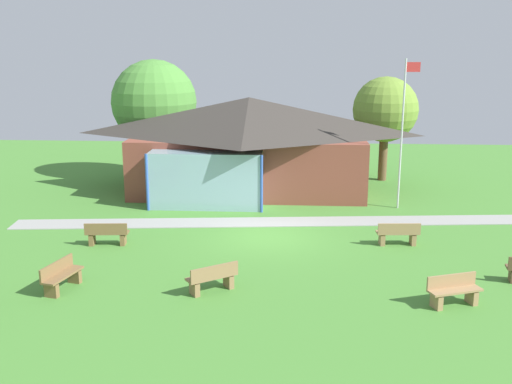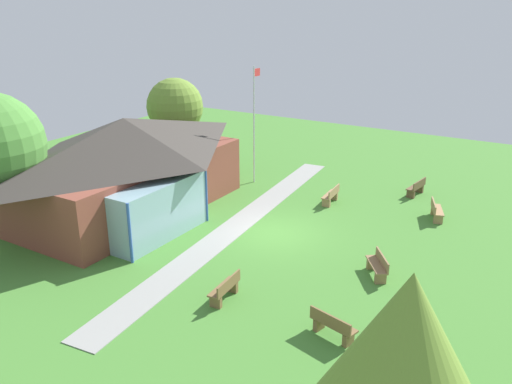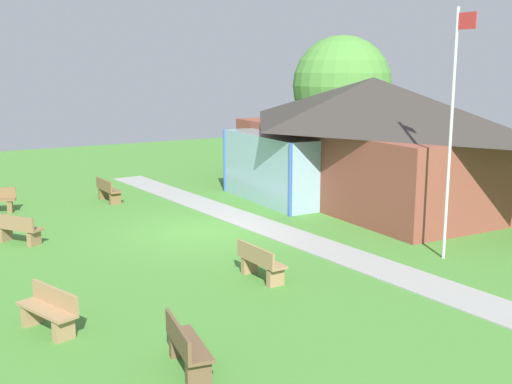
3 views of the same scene
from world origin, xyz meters
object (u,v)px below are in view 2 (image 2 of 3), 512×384
Objects in this scene: bench_front_center at (378,266)px; tree_behind_pavilion_right at (175,107)px; bench_lawn_far_right at (416,188)px; bench_front_right at (436,211)px; bench_mid_left at (225,289)px; tree_lawn_corner at (405,351)px; flagpole at (254,121)px; pavilion at (128,164)px; bench_front_left at (333,326)px; bench_mid_right at (331,196)px.

bench_front_center is 0.28× the size of tree_behind_pavilion_right.
bench_front_right is (-2.74, -1.66, 0.00)m from bench_lawn_far_right.
bench_lawn_far_right is 1.01× the size of bench_mid_left.
flagpole is at bearing 39.16° from tree_lawn_corner.
tree_behind_pavilion_right is (0.08, 5.57, 0.19)m from flagpole.
bench_front_right is at bearing 10.28° from tree_lawn_corner.
tree_behind_pavilion_right is (6.90, 2.79, 1.34)m from pavilion.
tree_lawn_corner is (-4.63, -7.17, 3.23)m from bench_mid_left.
pavilion is 7.58× the size of bench_front_left.
flagpole is 4.12× the size of bench_lawn_far_right.
bench_mid_right is 0.98× the size of bench_front_right.
tree_behind_pavilion_right reaches higher than bench_front_left.
flagpole is 4.31× the size of bench_front_center.
tree_behind_pavilion_right is at bearing 30.23° from bench_front_center.
bench_mid_right is 0.28× the size of tree_behind_pavilion_right.
bench_front_center is at bearing -125.80° from flagpole.
flagpole is 15.15m from bench_front_left.
bench_mid_right is at bearing -99.86° from flagpole.
pavilion is 2.27× the size of tree_lawn_corner.
tree_behind_pavilion_right is (11.35, 15.22, 3.28)m from bench_front_left.
tree_behind_pavilion_right is (6.96, 15.11, 3.28)m from bench_front_center.
bench_front_left is at bearing -96.20° from bench_mid_left.
bench_lawn_far_right is 9.48m from bench_front_center.
tree_lawn_corner is at bearing -130.74° from tree_behind_pavilion_right.
pavilion reaches higher than bench_front_left.
bench_lawn_far_right is 0.30× the size of tree_lawn_corner.
bench_front_left is at bearing -126.71° from tree_behind_pavilion_right.
flagpole is 1.22× the size of tree_lawn_corner.
tree_lawn_corner is at bearing 165.40° from bench_front_center.
bench_mid_left is 0.29× the size of tree_lawn_corner.
pavilion is 14.55m from bench_front_right.
bench_mid_left is at bearing -152.97° from flagpole.
bench_mid_left is 10.30m from bench_mid_right.
bench_lawn_far_right is 19.13m from tree_lawn_corner.
bench_lawn_far_right is 1.01× the size of bench_mid_right.
bench_lawn_far_right and bench_mid_right have the same top height.
bench_mid_right is 7.50m from bench_front_center.
flagpole is (6.81, -2.78, 1.15)m from pavilion.
pavilion is 18.08m from tree_lawn_corner.
bench_front_right is 15.95m from tree_behind_pavilion_right.
bench_lawn_far_right is at bearing -48.59° from bench_mid_right.
bench_lawn_far_right is 0.99× the size of bench_front_right.
tree_lawn_corner reaches higher than bench_mid_left.
tree_behind_pavilion_right is 1.03× the size of tree_lawn_corner.
bench_front_left is 4.39m from bench_front_center.
bench_mid_right is at bearing 128.00° from bench_front_left.
bench_lawn_far_right is at bearing 109.40° from bench_front_left.
bench_front_center is 0.28× the size of tree_lawn_corner.
bench_lawn_far_right is at bearing -15.68° from bench_mid_left.
bench_lawn_far_right is at bearing -73.21° from flagpole.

